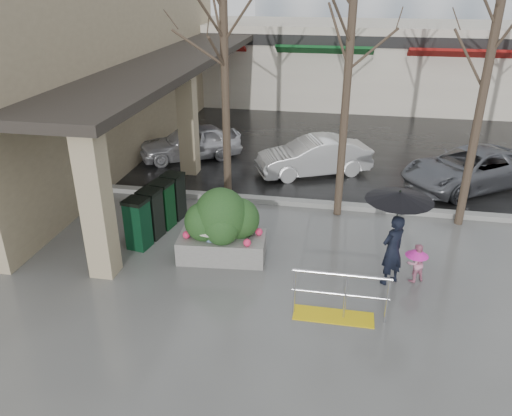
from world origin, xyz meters
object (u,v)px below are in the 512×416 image
(woman, at_px, (396,225))
(child_blue, at_px, (210,237))
(planter, at_px, (222,226))
(tree_west, at_px, (224,23))
(car_b, at_px, (314,156))
(car_a, at_px, (190,142))
(child_pink, at_px, (416,260))
(handrail, at_px, (338,301))
(tree_mideast, at_px, (494,38))
(news_boxes, at_px, (157,209))
(tree_midwest, at_px, (352,19))
(car_c, at_px, (470,168))

(woman, relative_size, child_blue, 2.11)
(child_blue, bearing_deg, woman, -153.48)
(woman, height_order, planter, woman)
(tree_west, distance_m, car_b, 5.85)
(car_a, xyz_separation_m, car_b, (4.58, -0.77, 0.00))
(child_pink, bearing_deg, tree_west, -60.56)
(handrail, bearing_deg, child_blue, 151.87)
(tree_mideast, bearing_deg, woman, -121.64)
(tree_mideast, relative_size, news_boxes, 2.72)
(tree_west, distance_m, woman, 6.65)
(tree_midwest, height_order, car_a, tree_midwest)
(woman, distance_m, planter, 3.94)
(child_blue, bearing_deg, car_b, -78.64)
(tree_west, height_order, news_boxes, tree_west)
(tree_midwest, height_order, planter, tree_midwest)
(handrail, xyz_separation_m, car_c, (3.88, 7.60, 0.25))
(woman, bearing_deg, car_b, -113.43)
(tree_midwest, distance_m, child_blue, 6.27)
(handrail, bearing_deg, car_a, 123.42)
(tree_mideast, bearing_deg, car_c, 75.15)
(handrail, height_order, tree_west, tree_west)
(tree_west, relative_size, woman, 3.05)
(tree_west, bearing_deg, planter, -79.09)
(tree_midwest, bearing_deg, child_blue, -131.85)
(child_pink, relative_size, child_blue, 0.86)
(handrail, distance_m, child_blue, 3.43)
(car_a, bearing_deg, handrail, 5.17)
(child_blue, height_order, planter, planter)
(news_boxes, xyz_separation_m, car_c, (8.68, 4.74, -0.02))
(tree_mideast, xyz_separation_m, woman, (-2.05, -3.33, -3.43))
(child_pink, bearing_deg, car_c, -138.98)
(tree_west, xyz_separation_m, car_b, (2.26, 3.04, -4.45))
(news_boxes, bearing_deg, car_a, 108.70)
(child_blue, xyz_separation_m, car_b, (1.92, 6.23, -0.02))
(tree_midwest, xyz_separation_m, woman, (1.25, -3.33, -3.80))
(tree_midwest, bearing_deg, planter, -131.79)
(news_boxes, bearing_deg, woman, -3.20)
(child_blue, xyz_separation_m, car_c, (6.90, 5.99, -0.02))
(woman, xyz_separation_m, car_c, (2.79, 6.13, -0.80))
(woman, height_order, news_boxes, woman)
(handrail, distance_m, car_c, 8.54)
(woman, relative_size, news_boxes, 0.93)
(news_boxes, bearing_deg, tree_mideast, 23.77)
(car_b, relative_size, car_c, 0.84)
(handrail, distance_m, tree_mideast, 7.28)
(planter, height_order, car_a, planter)
(tree_mideast, relative_size, car_a, 1.76)
(handrail, relative_size, woman, 0.85)
(car_a, bearing_deg, tree_mideast, 38.40)
(handrail, bearing_deg, car_c, 62.94)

